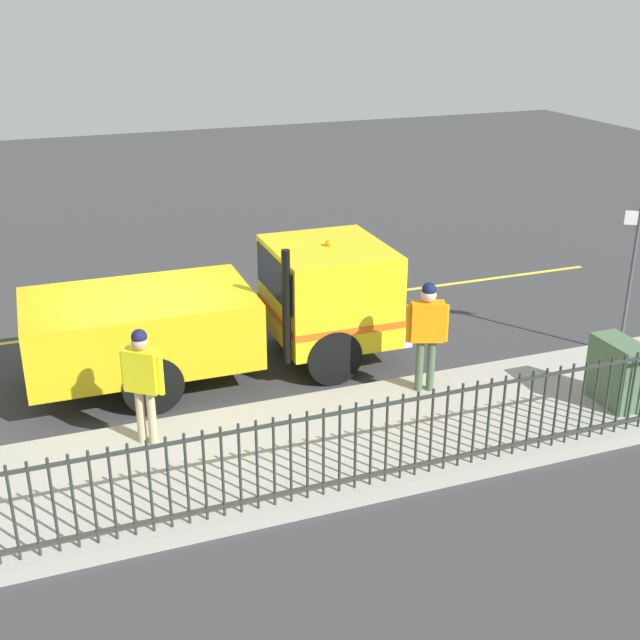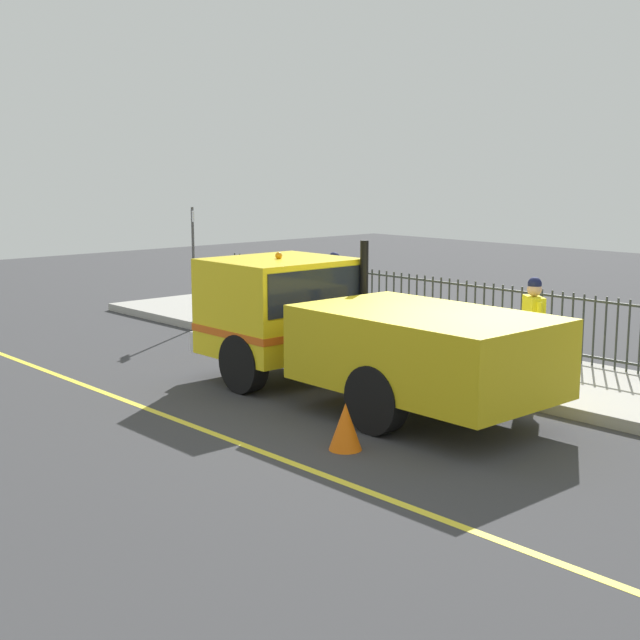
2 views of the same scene
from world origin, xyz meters
TOP-DOWN VIEW (x-y plane):
  - ground_plane at (0.00, 0.00)m, footprint 51.97×51.97m
  - sidewalk_slab at (3.18, 0.00)m, footprint 2.90×23.62m
  - lane_marking at (-2.50, 0.00)m, footprint 0.12×21.26m
  - work_truck at (0.16, 1.59)m, footprint 2.31×6.29m
  - worker_standing at (2.26, 3.96)m, footprint 0.39×0.63m
  - pedestrian_distant at (2.35, -0.48)m, footprint 0.47×0.53m
  - iron_fence at (4.44, 0.00)m, footprint 0.04×20.12m
  - utility_cabinet at (3.68, 6.53)m, footprint 0.90×0.48m
  - traffic_cone at (-1.64, -0.40)m, footprint 0.43×0.43m
  - street_sign at (1.88, 8.16)m, footprint 0.26×0.45m

SIDE VIEW (x-z plane):
  - ground_plane at x=0.00m, z-range 0.00..0.00m
  - lane_marking at x=-2.50m, z-range 0.00..0.01m
  - sidewalk_slab at x=3.18m, z-range 0.00..0.18m
  - traffic_cone at x=-1.64m, z-range 0.00..0.62m
  - utility_cabinet at x=3.68m, z-range 0.18..1.22m
  - iron_fence at x=4.44m, z-range 0.18..1.42m
  - work_truck at x=0.16m, z-range -0.04..2.37m
  - pedestrian_distant at x=2.35m, z-range 0.37..2.12m
  - worker_standing at x=2.26m, z-range 0.38..2.21m
  - street_sign at x=1.88m, z-range 0.48..3.04m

